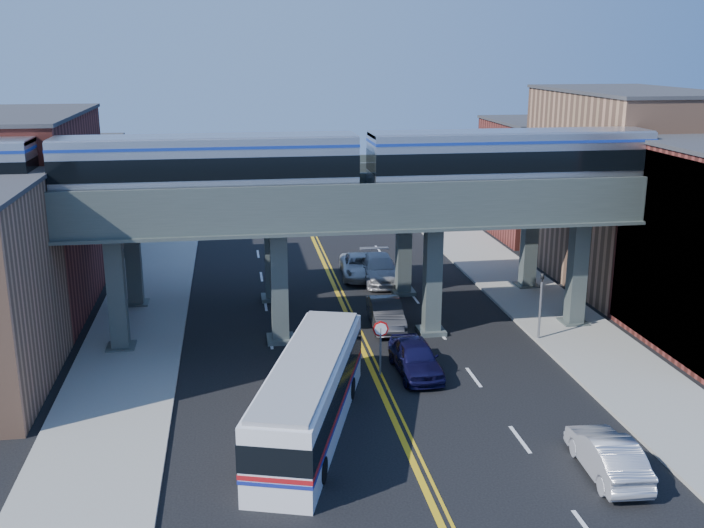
{
  "coord_description": "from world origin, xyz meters",
  "views": [
    {
      "loc": [
        -6.12,
        -30.15,
        14.68
      ],
      "look_at": [
        -0.59,
        5.83,
        4.6
      ],
      "focal_mm": 40.0,
      "sensor_mm": 36.0,
      "label": 1
    }
  ],
  "objects": [
    {
      "name": "sidewalk_east",
      "position": [
        11.5,
        10.0,
        0.08
      ],
      "size": [
        5.0,
        70.0,
        0.16
      ],
      "primitive_type": "cube",
      "color": "gray",
      "rests_on": "ground"
    },
    {
      "name": "transit_train",
      "position": [
        -7.28,
        8.0,
        9.17
      ],
      "size": [
        44.69,
        2.8,
        3.26
      ],
      "color": "black",
      "rests_on": "elevated_viaduct_near"
    },
    {
      "name": "sidewalk_west",
      "position": [
        -11.5,
        10.0,
        0.08
      ],
      "size": [
        5.0,
        70.0,
        0.16
      ],
      "primitive_type": "cube",
      "color": "gray",
      "rests_on": "ground"
    },
    {
      "name": "building_west_b",
      "position": [
        -18.5,
        16.0,
        5.5
      ],
      "size": [
        8.0,
        14.0,
        11.0
      ],
      "primitive_type": "cube",
      "color": "maroon",
      "rests_on": "ground"
    },
    {
      "name": "car_lane_c",
      "position": [
        1.94,
        19.09,
        0.72
      ],
      "size": [
        2.74,
        5.31,
        1.43
      ],
      "primitive_type": "imported",
      "rotation": [
        0.0,
        0.0,
        -0.07
      ],
      "color": "silver",
      "rests_on": "ground"
    },
    {
      "name": "ground",
      "position": [
        0.0,
        0.0,
        0.0
      ],
      "size": [
        120.0,
        120.0,
        0.0
      ],
      "primitive_type": "plane",
      "color": "black",
      "rests_on": "ground"
    },
    {
      "name": "elevated_viaduct_far",
      "position": [
        0.0,
        15.0,
        6.47
      ],
      "size": [
        52.0,
        3.6,
        7.4
      ],
      "color": "#434E4D",
      "rests_on": "ground"
    },
    {
      "name": "mural_panel",
      "position": [
        14.55,
        4.0,
        4.75
      ],
      "size": [
        0.1,
        9.5,
        9.5
      ],
      "primitive_type": "cube",
      "color": "teal",
      "rests_on": "ground"
    },
    {
      "name": "building_west_c",
      "position": [
        -18.5,
        29.0,
        4.0
      ],
      "size": [
        8.0,
        10.0,
        8.0
      ],
      "primitive_type": "cube",
      "color": "#A37154",
      "rests_on": "ground"
    },
    {
      "name": "transit_bus",
      "position": [
        -3.5,
        -2.08,
        1.52
      ],
      "size": [
        5.81,
        11.73,
        2.96
      ],
      "rotation": [
        0.0,
        0.0,
        1.27
      ],
      "color": "white",
      "rests_on": "ground"
    },
    {
      "name": "car_lane_a",
      "position": [
        1.94,
        2.89,
        0.79
      ],
      "size": [
        2.0,
        4.71,
        1.59
      ],
      "primitive_type": "imported",
      "rotation": [
        0.0,
        0.0,
        0.03
      ],
      "color": "#0F0E33",
      "rests_on": "ground"
    },
    {
      "name": "car_lane_d",
      "position": [
        3.08,
        17.93,
        0.82
      ],
      "size": [
        2.52,
        5.75,
        1.64
      ],
      "primitive_type": "imported",
      "rotation": [
        0.0,
        0.0,
        -0.04
      ],
      "color": "#A09FA4",
      "rests_on": "ground"
    },
    {
      "name": "elevated_viaduct_near",
      "position": [
        0.0,
        8.0,
        6.47
      ],
      "size": [
        52.0,
        3.6,
        7.4
      ],
      "color": "#434E4D",
      "rests_on": "ground"
    },
    {
      "name": "building_east_c",
      "position": [
        18.5,
        29.0,
        4.5
      ],
      "size": [
        8.0,
        10.0,
        9.0
      ],
      "primitive_type": "cube",
      "color": "maroon",
      "rests_on": "ground"
    },
    {
      "name": "stop_sign",
      "position": [
        0.3,
        3.0,
        1.76
      ],
      "size": [
        0.76,
        0.09,
        2.63
      ],
      "color": "slate",
      "rests_on": "ground"
    },
    {
      "name": "traffic_signal",
      "position": [
        9.2,
        6.0,
        2.3
      ],
      "size": [
        0.15,
        0.18,
        4.1
      ],
      "color": "slate",
      "rests_on": "ground"
    },
    {
      "name": "building_east_b",
      "position": [
        18.5,
        16.0,
        6.0
      ],
      "size": [
        8.0,
        14.0,
        12.0
      ],
      "primitive_type": "cube",
      "color": "#A37154",
      "rests_on": "ground"
    },
    {
      "name": "car_lane_b",
      "position": [
        1.8,
        9.26,
        0.76
      ],
      "size": [
        1.81,
        4.7,
        1.53
      ],
      "primitive_type": "imported",
      "rotation": [
        0.0,
        0.0,
        -0.04
      ],
      "color": "#2D2D2F",
      "rests_on": "ground"
    },
    {
      "name": "car_parked_curb",
      "position": [
        6.63,
        -6.88,
        0.74
      ],
      "size": [
        1.85,
        4.61,
        1.49
      ],
      "primitive_type": "imported",
      "rotation": [
        0.0,
        0.0,
        3.08
      ],
      "color": "#B3B2B8",
      "rests_on": "ground"
    }
  ]
}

